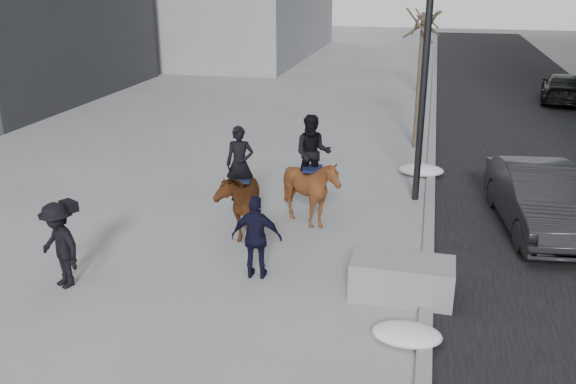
% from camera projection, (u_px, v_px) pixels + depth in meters
% --- Properties ---
extents(ground, '(120.00, 120.00, 0.00)m').
position_uv_depth(ground, '(275.00, 281.00, 12.30)').
color(ground, gray).
rests_on(ground, ground).
extents(road, '(8.00, 90.00, 0.01)m').
position_uv_depth(road, '(556.00, 162.00, 19.96)').
color(road, black).
rests_on(road, ground).
extents(curb, '(0.25, 90.00, 0.12)m').
position_uv_depth(curb, '(432.00, 153.00, 20.80)').
color(curb, gray).
rests_on(curb, ground).
extents(planter, '(1.95, 1.01, 0.77)m').
position_uv_depth(planter, '(402.00, 279.00, 11.61)').
color(planter, gray).
rests_on(planter, ground).
extents(car_near, '(2.24, 4.89, 1.55)m').
position_uv_depth(car_near, '(539.00, 199.00, 14.56)').
color(car_near, black).
rests_on(car_near, ground).
extents(car_far, '(2.56, 4.84, 1.34)m').
position_uv_depth(car_far, '(563.00, 88.00, 28.94)').
color(car_far, black).
rests_on(car_far, ground).
extents(tree_near, '(1.20, 1.20, 5.13)m').
position_uv_depth(tree_near, '(420.00, 75.00, 20.79)').
color(tree_near, '#3C2F23').
rests_on(tree_near, ground).
extents(tree_far, '(1.20, 1.20, 4.48)m').
position_uv_depth(tree_far, '(425.00, 51.00, 29.62)').
color(tree_far, '#372E21').
rests_on(tree_far, ground).
extents(mounted_left, '(1.29, 2.14, 2.59)m').
position_uv_depth(mounted_left, '(239.00, 196.00, 14.22)').
color(mounted_left, '#49290E').
rests_on(mounted_left, ground).
extents(mounted_right, '(1.67, 1.82, 2.73)m').
position_uv_depth(mounted_right, '(311.00, 182.00, 14.72)').
color(mounted_right, '#4B2B0F').
rests_on(mounted_right, ground).
extents(feeder, '(1.06, 0.90, 1.75)m').
position_uv_depth(feeder, '(257.00, 238.00, 12.20)').
color(feeder, black).
rests_on(feeder, ground).
extents(camera_crew, '(1.31, 1.10, 1.75)m').
position_uv_depth(camera_crew, '(60.00, 245.00, 11.85)').
color(camera_crew, black).
rests_on(camera_crew, ground).
extents(lamppost, '(0.25, 1.69, 9.09)m').
position_uv_depth(lamppost, '(429.00, 10.00, 14.91)').
color(lamppost, black).
rests_on(lamppost, ground).
extents(snow_piles, '(1.36, 9.94, 0.34)m').
position_uv_depth(snow_piles, '(417.00, 214.00, 15.27)').
color(snow_piles, silver).
rests_on(snow_piles, ground).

